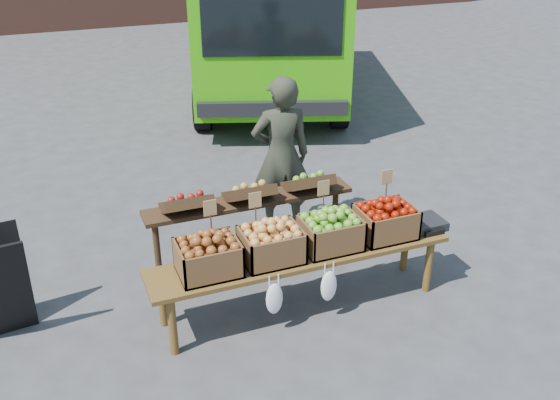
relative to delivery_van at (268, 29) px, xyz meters
name	(u,v)px	position (x,y,z in m)	size (l,w,h in m)	color
ground	(284,280)	(-1.96, -5.62, -1.20)	(80.00, 80.00, 0.00)	#404042
delivery_van	(268,29)	(0.00, 0.00, 0.00)	(2.46, 5.37, 2.41)	#36AB09
vendor	(281,156)	(-1.61, -4.65, -0.34)	(0.63, 0.41, 1.73)	#2B2E22
back_table	(250,225)	(-2.20, -5.36, -0.68)	(2.10, 0.44, 1.04)	#332012
display_bench	(301,280)	(-1.99, -6.08, -0.92)	(2.70, 0.56, 0.57)	brown
crate_golden_apples	(208,258)	(-2.81, -6.08, -0.49)	(0.50, 0.40, 0.28)	brown
crate_russet_pears	(272,245)	(-2.26, -6.08, -0.49)	(0.50, 0.40, 0.28)	#D4C74C
crate_red_apples	(330,233)	(-1.71, -6.08, -0.49)	(0.50, 0.40, 0.28)	#579525
crate_green_apples	(386,222)	(-1.16, -6.08, -0.49)	(0.50, 0.40, 0.28)	#680C00
weighing_scale	(425,223)	(-0.74, -6.08, -0.59)	(0.34, 0.30, 0.08)	black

